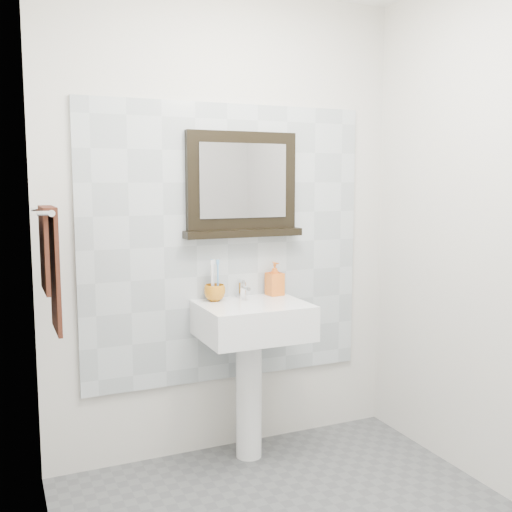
{
  "coord_description": "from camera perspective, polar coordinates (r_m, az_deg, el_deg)",
  "views": [
    {
      "loc": [
        -1.16,
        -1.94,
        1.49
      ],
      "look_at": [
        -0.07,
        0.55,
        1.15
      ],
      "focal_mm": 42.0,
      "sensor_mm": 36.0,
      "label": 1
    }
  ],
  "objects": [
    {
      "name": "back_wall",
      "position": [
        3.26,
        -2.84,
        2.9
      ],
      "size": [
        2.0,
        0.01,
        2.5
      ],
      "primitive_type": "cube",
      "color": "silver",
      "rests_on": "ground"
    },
    {
      "name": "left_wall",
      "position": [
        1.96,
        -18.84,
        -0.3
      ],
      "size": [
        0.01,
        2.2,
        2.5
      ],
      "primitive_type": "cube",
      "color": "silver",
      "rests_on": "ground"
    },
    {
      "name": "splashback",
      "position": [
        3.26,
        -2.75,
        1.14
      ],
      "size": [
        1.6,
        0.02,
        1.5
      ],
      "primitive_type": "cube",
      "color": "#B0B9BE",
      "rests_on": "back_wall"
    },
    {
      "name": "pedestal_sink",
      "position": [
        3.17,
        -0.37,
        -7.74
      ],
      "size": [
        0.55,
        0.44,
        0.96
      ],
      "color": "white",
      "rests_on": "ground"
    },
    {
      "name": "toothbrush_cup",
      "position": [
        3.18,
        -3.95,
        -3.51
      ],
      "size": [
        0.14,
        0.14,
        0.09
      ],
      "primitive_type": "imported",
      "rotation": [
        0.0,
        0.0,
        -0.36
      ],
      "color": "#B96E15",
      "rests_on": "pedestal_sink"
    },
    {
      "name": "toothbrushes",
      "position": [
        3.17,
        -3.96,
        -2.09
      ],
      "size": [
        0.05,
        0.04,
        0.21
      ],
      "color": "white",
      "rests_on": "toothbrush_cup"
    },
    {
      "name": "soap_dispenser",
      "position": [
        3.32,
        1.79,
        -2.17
      ],
      "size": [
        0.09,
        0.09,
        0.19
      ],
      "primitive_type": "imported",
      "rotation": [
        0.0,
        0.0,
        0.09
      ],
      "color": "#DE441A",
      "rests_on": "pedestal_sink"
    },
    {
      "name": "framed_mirror",
      "position": [
        3.24,
        -1.37,
        6.57
      ],
      "size": [
        0.66,
        0.11,
        0.56
      ],
      "color": "black",
      "rests_on": "back_wall"
    },
    {
      "name": "towel_bar",
      "position": [
        2.74,
        -19.32,
        4.06
      ],
      "size": [
        0.07,
        0.4,
        0.03
      ],
      "color": "silver",
      "rests_on": "left_wall"
    },
    {
      "name": "hand_towel",
      "position": [
        2.76,
        -18.99,
        -0.3
      ],
      "size": [
        0.06,
        0.3,
        0.55
      ],
      "color": "black",
      "rests_on": "towel_bar"
    }
  ]
}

